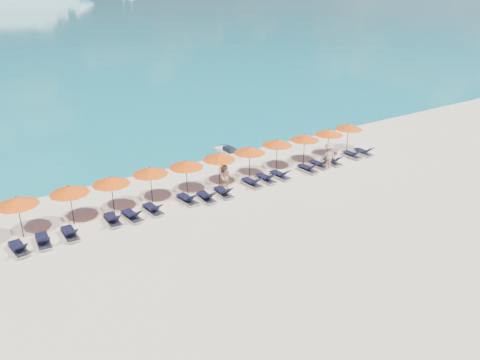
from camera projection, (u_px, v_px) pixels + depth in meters
ground at (271, 217)px, 25.81m from camera, size 1400.00×1400.00×0.00m
jetski at (228, 154)px, 34.47m from camera, size 1.04×2.60×0.92m
beachgoer_a at (223, 175)px, 29.34m from camera, size 0.72×0.57×1.73m
beachgoer_b at (226, 178)px, 29.01m from camera, size 0.90×0.86×1.63m
beachgoer_c at (328, 156)px, 32.31m from camera, size 1.33×0.93×1.87m
umbrella_0 at (17, 201)px, 22.96m from camera, size 2.10×2.10×2.28m
umbrella_1 at (69, 190)px, 24.26m from camera, size 2.10×2.10×2.28m
umbrella_2 at (111, 181)px, 25.41m from camera, size 2.10×2.10×2.28m
umbrella_3 at (150, 171)px, 26.79m from camera, size 2.10×2.10×2.28m
umbrella_4 at (186, 164)px, 27.82m from camera, size 2.10×2.10×2.28m
umbrella_5 at (219, 156)px, 29.05m from camera, size 2.10×2.10×2.28m
umbrella_6 at (249, 150)px, 30.22m from camera, size 2.10×2.10×2.28m
umbrella_7 at (277, 142)px, 31.68m from camera, size 2.10×2.10×2.28m
umbrella_8 at (305, 137)px, 32.77m from camera, size 2.10×2.10×2.28m
umbrella_9 at (329, 132)px, 33.94m from camera, size 2.10×2.10×2.28m
umbrella_10 at (349, 126)px, 35.30m from camera, size 2.10×2.10×2.28m
lounger_0 at (19, 248)px, 22.29m from camera, size 0.79×1.75×0.66m
lounger_1 at (43, 241)px, 22.94m from camera, size 0.77×1.75×0.66m
lounger_2 at (70, 233)px, 23.63m from camera, size 0.66×1.71×0.66m
lounger_3 at (112, 219)px, 25.05m from camera, size 0.70×1.73×0.66m
lounger_4 at (132, 216)px, 25.46m from camera, size 0.78×1.75×0.66m
lounger_5 at (153, 209)px, 26.22m from camera, size 0.73×1.74×0.66m
lounger_6 at (187, 199)px, 27.46m from camera, size 0.77×1.75×0.66m
lounger_7 at (206, 197)px, 27.73m from camera, size 0.74×1.74×0.66m
lounger_8 at (223, 192)px, 28.37m from camera, size 0.73×1.74×0.66m
lounger_9 at (252, 182)px, 29.78m from camera, size 0.71×1.73×0.66m
lounger_10 at (266, 178)px, 30.46m from camera, size 0.65×1.71×0.66m
lounger_11 at (280, 175)px, 31.00m from camera, size 0.74×1.74×0.66m
lounger_12 at (308, 168)px, 32.10m from camera, size 0.67×1.72×0.66m
lounger_13 at (319, 164)px, 32.88m from camera, size 0.72×1.73×0.66m
lounger_14 at (332, 161)px, 33.48m from camera, size 0.75×1.74×0.66m
lounger_15 at (352, 155)px, 34.76m from camera, size 0.70×1.73×0.66m
lounger_16 at (364, 152)px, 35.33m from camera, size 0.69×1.73×0.66m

